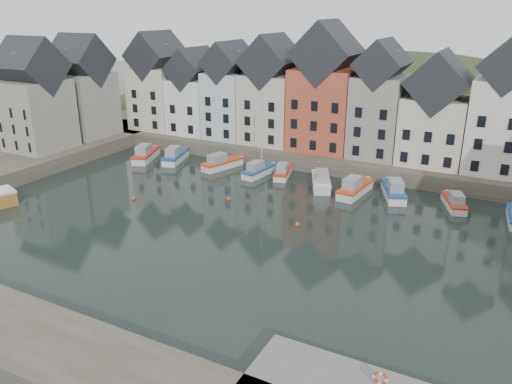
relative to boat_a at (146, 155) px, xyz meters
The scene contains 17 objects.
ground 28.59m from the boat_a, 35.38° to the right, with size 260.00×260.00×0.00m, color black.
far_quay 26.91m from the boat_a, 30.00° to the left, with size 90.00×16.00×2.00m, color #494438.
left_quay 19.27m from the boat_a, 135.32° to the right, with size 14.00×54.00×2.00m, color #494438.
hillside 49.52m from the boat_a, 59.41° to the left, with size 153.60×70.40×64.00m.
far_terrace 29.99m from the boat_a, 23.36° to the left, with size 72.37×8.16×17.78m.
left_terrace 15.35m from the boat_a, 166.51° to the right, with size 7.65×17.00×15.69m.
mooring_buoys 22.33m from the boat_a, 30.15° to the right, with size 20.50×5.50×0.50m.
boat_a is the anchor object (origin of this frame).
boat_b 4.53m from the boat_a, 18.44° to the left, with size 3.92×7.01×2.57m.
boat_c 12.19m from the boat_a, ahead, with size 3.76×6.69×2.45m.
boat_d 18.19m from the boat_a, ahead, with size 2.58×6.17×11.45m.
boat_e 21.36m from the boat_a, ahead, with size 3.08×5.83×2.14m.
boat_f 27.23m from the boat_a, ahead, with size 4.67×7.08×2.61m.
boat_g 31.74m from the boat_a, ahead, with size 2.79×7.01×2.62m.
boat_h 36.13m from the boat_a, ahead, with size 4.49×7.06×2.60m.
boat_i 42.96m from the boat_a, ahead, with size 3.56×5.81×2.13m.
life_ring_post 54.79m from the boat_a, 37.65° to the right, with size 0.80×0.17×1.30m.
Camera 1 is at (24.09, -38.68, 21.14)m, focal length 35.00 mm.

